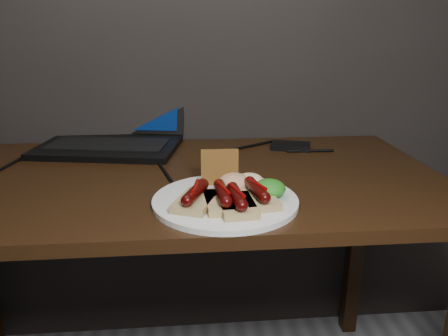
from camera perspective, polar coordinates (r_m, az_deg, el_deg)
desk at (r=1.15m, az=-7.35°, el=-5.09°), size 1.40×0.70×0.75m
laptop at (r=1.42m, az=-14.17°, el=5.02°), size 0.47×0.42×0.25m
hard_drive at (r=1.36m, az=8.68°, el=2.85°), size 0.13×0.11×0.02m
desk_cables at (r=1.24m, az=-5.68°, el=1.37°), size 0.94×0.36×0.01m
plate at (r=0.93m, az=0.16°, el=-4.31°), size 0.38×0.38×0.01m
bread_sausage_left at (r=0.89m, az=-3.74°, el=-3.84°), size 0.11×0.13×0.04m
bread_sausage_center at (r=0.89m, az=-0.19°, el=-3.95°), size 0.08×0.12×0.04m
bread_sausage_right at (r=0.91m, az=4.29°, el=-3.49°), size 0.09×0.13×0.04m
bread_sausage_extra at (r=0.87m, az=1.68°, el=-4.39°), size 0.08×0.12×0.04m
crispbread at (r=0.99m, az=-0.56°, el=0.09°), size 0.09×0.01×0.08m
salad_greens at (r=0.94m, az=5.94°, el=-2.68°), size 0.07×0.07×0.04m
salsa_mound at (r=0.97m, az=1.34°, el=-1.88°), size 0.07×0.07×0.04m
coleslaw_mound at (r=0.98m, az=3.36°, el=-1.74°), size 0.06×0.06×0.04m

